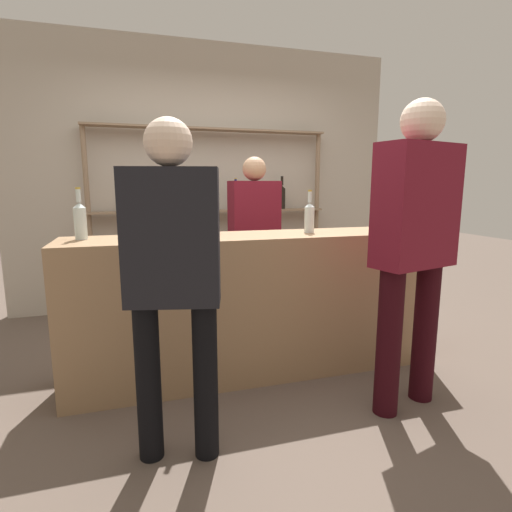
# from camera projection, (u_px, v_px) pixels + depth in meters

# --- Properties ---
(ground_plane) EXTENTS (16.00, 16.00, 0.00)m
(ground_plane) POSITION_uv_depth(u_px,v_px,m) (256.00, 370.00, 2.90)
(ground_plane) COLOR brown
(bar_counter) EXTENTS (2.55, 0.51, 0.99)m
(bar_counter) POSITION_uv_depth(u_px,v_px,m) (256.00, 304.00, 2.81)
(bar_counter) COLOR #997551
(bar_counter) RESTS_ON ground_plane
(back_wall) EXTENTS (4.15, 0.12, 2.80)m
(back_wall) POSITION_uv_depth(u_px,v_px,m) (208.00, 178.00, 4.40)
(back_wall) COLOR #B2A899
(back_wall) RESTS_ON ground_plane
(back_shelf) EXTENTS (2.52, 0.18, 1.91)m
(back_shelf) POSITION_uv_depth(u_px,v_px,m) (213.00, 189.00, 4.26)
(back_shelf) COLOR #897056
(back_shelf) RESTS_ON ground_plane
(counter_bottle_0) EXTENTS (0.07, 0.07, 0.30)m
(counter_bottle_0) POSITION_uv_depth(u_px,v_px,m) (309.00, 216.00, 2.83)
(counter_bottle_0) COLOR silver
(counter_bottle_0) RESTS_ON bar_counter
(counter_bottle_1) EXTENTS (0.07, 0.07, 0.32)m
(counter_bottle_1) POSITION_uv_depth(u_px,v_px,m) (80.00, 220.00, 2.46)
(counter_bottle_1) COLOR silver
(counter_bottle_1) RESTS_ON bar_counter
(counter_bottle_2) EXTENTS (0.09, 0.09, 0.32)m
(counter_bottle_2) POSITION_uv_depth(u_px,v_px,m) (212.00, 216.00, 2.72)
(counter_bottle_2) COLOR #0F1956
(counter_bottle_2) RESTS_ON bar_counter
(counter_bottle_3) EXTENTS (0.07, 0.07, 0.32)m
(counter_bottle_3) POSITION_uv_depth(u_px,v_px,m) (199.00, 219.00, 2.49)
(counter_bottle_3) COLOR silver
(counter_bottle_3) RESTS_ON bar_counter
(wine_glass) EXTENTS (0.08, 0.08, 0.16)m
(wine_glass) POSITION_uv_depth(u_px,v_px,m) (376.00, 213.00, 3.13)
(wine_glass) COLOR silver
(wine_glass) RESTS_ON bar_counter
(ice_bucket) EXTENTS (0.21, 0.21, 0.24)m
(ice_bucket) POSITION_uv_depth(u_px,v_px,m) (186.00, 218.00, 2.60)
(ice_bucket) COLOR black
(ice_bucket) RESTS_ON bar_counter
(server_behind_counter) EXTENTS (0.45, 0.23, 1.56)m
(server_behind_counter) POSITION_uv_depth(u_px,v_px,m) (254.00, 232.00, 3.53)
(server_behind_counter) COLOR black
(server_behind_counter) RESTS_ON ground_plane
(customer_right) EXTENTS (0.54, 0.34, 1.78)m
(customer_right) POSITION_uv_depth(u_px,v_px,m) (414.00, 236.00, 2.26)
(customer_right) COLOR black
(customer_right) RESTS_ON ground_plane
(customer_left) EXTENTS (0.46, 0.28, 1.61)m
(customer_left) POSITION_uv_depth(u_px,v_px,m) (173.00, 268.00, 1.82)
(customer_left) COLOR black
(customer_left) RESTS_ON ground_plane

